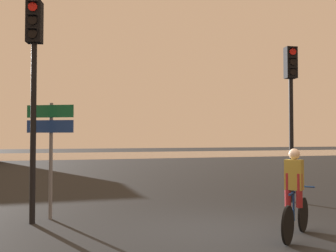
{
  "coord_description": "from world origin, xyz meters",
  "views": [
    {
      "loc": [
        -3.09,
        -6.49,
        1.81
      ],
      "look_at": [
        0.5,
        5.0,
        2.2
      ],
      "focal_mm": 40.0,
      "sensor_mm": 36.0,
      "label": 1
    }
  ],
  "objects_px": {
    "traffic_light_near_right": "(291,94)",
    "direction_sign_post": "(50,139)",
    "cyclist": "(295,193)",
    "traffic_light_near_left": "(34,69)"
  },
  "relations": [
    {
      "from": "traffic_light_near_right",
      "to": "direction_sign_post",
      "type": "relative_size",
      "value": 1.7
    },
    {
      "from": "direction_sign_post",
      "to": "cyclist",
      "type": "distance_m",
      "value": 5.27
    },
    {
      "from": "traffic_light_near_left",
      "to": "direction_sign_post",
      "type": "distance_m",
      "value": 1.57
    },
    {
      "from": "traffic_light_near_right",
      "to": "cyclist",
      "type": "distance_m",
      "value": 4.61
    },
    {
      "from": "traffic_light_near_right",
      "to": "direction_sign_post",
      "type": "distance_m",
      "value": 6.66
    },
    {
      "from": "traffic_light_near_right",
      "to": "direction_sign_post",
      "type": "bearing_deg",
      "value": 9.85
    },
    {
      "from": "traffic_light_near_left",
      "to": "direction_sign_post",
      "type": "height_order",
      "value": "traffic_light_near_left"
    },
    {
      "from": "traffic_light_near_left",
      "to": "cyclist",
      "type": "xyz_separation_m",
      "value": [
        4.58,
        -2.66,
        -2.46
      ]
    },
    {
      "from": "direction_sign_post",
      "to": "cyclist",
      "type": "relative_size",
      "value": 1.6
    },
    {
      "from": "traffic_light_near_right",
      "to": "cyclist",
      "type": "xyz_separation_m",
      "value": [
        -2.31,
        -3.3,
        -2.25
      ]
    }
  ]
}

